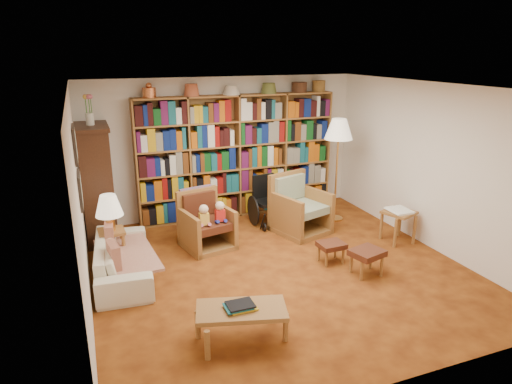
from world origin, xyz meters
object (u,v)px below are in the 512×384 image
armchair_leather (206,223)px  side_table_papers (399,217)px  footstool_a (331,246)px  footstool_b (367,255)px  coffee_table (241,312)px  floor_lamp (339,133)px  sofa (123,258)px  armchair_sage (298,209)px  side_table_lamp (112,240)px  wheelchair (266,202)px

armchair_leather → side_table_papers: size_ratio=1.58×
footstool_a → footstool_b: footstool_b is taller
side_table_papers → coffee_table: size_ratio=0.54×
side_table_papers → floor_lamp: bearing=109.1°
footstool_b → coffee_table: bearing=-159.5°
sofa → footstool_b: 3.30m
side_table_papers → footstool_b: 1.36m
floor_lamp → coffee_table: 4.11m
armchair_leather → floor_lamp: 2.76m
floor_lamp → footstool_a: size_ratio=4.89×
armchair_leather → armchair_sage: (1.62, 0.05, 0.01)m
armchair_leather → footstool_b: (1.79, -1.74, -0.07)m
side_table_lamp → side_table_papers: size_ratio=0.92×
armchair_sage → coffee_table: 3.20m
sofa → floor_lamp: 4.09m
footstool_a → footstool_b: bearing=-61.3°
footstool_a → armchair_sage: bearing=85.5°
wheelchair → side_table_papers: bearing=-42.1°
sofa → footstool_b: sofa is taller
side_table_papers → footstool_a: side_table_papers is taller
side_table_lamp → wheelchair: size_ratio=0.60×
armchair_leather → floor_lamp: bearing=6.2°
wheelchair → coffee_table: (-1.53, -3.05, -0.07)m
footstool_b → coffee_table: (-2.08, -0.78, 0.03)m
wheelchair → armchair_sage: bearing=-51.4°
armchair_sage → footstool_a: bearing=-94.5°
sofa → footstool_a: 2.91m
side_table_papers → wheelchair: bearing=137.9°
side_table_lamp → coffee_table: (1.12, -2.35, -0.05)m
floor_lamp → wheelchair: bearing=167.8°
side_table_lamp → armchair_leather: (1.41, 0.17, -0.01)m
armchair_leather → side_table_papers: armchair_leather is taller
sofa → wheelchair: 2.78m
sofa → side_table_papers: 4.22m
coffee_table → footstool_a: bearing=35.0°
wheelchair → footstool_b: 2.34m
armchair_leather → footstool_b: 2.49m
side_table_lamp → footstool_b: 3.56m
armchair_sage → floor_lamp: (0.84, 0.22, 1.20)m
sofa → footstool_b: size_ratio=3.52×
side_table_papers → footstool_a: (-1.37, -0.28, -0.17)m
side_table_lamp → armchair_leather: 1.42m
armchair_leather → armchair_sage: size_ratio=0.87×
coffee_table → sofa: bearing=117.7°
wheelchair → footstool_b: wheelchair is taller
side_table_lamp → side_table_papers: bearing=-10.5°
wheelchair → floor_lamp: 1.73m
sofa → floor_lamp: bearing=-72.8°
wheelchair → footstool_a: wheelchair is taller
footstool_b → coffee_table: coffee_table is taller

